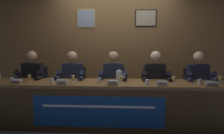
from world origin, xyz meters
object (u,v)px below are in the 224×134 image
Objects in this scene: water_cup_right at (147,82)px; chair_far_right at (195,93)px; conference_table at (111,97)px; nameplate_far_left at (16,81)px; water_pitcher_central at (119,76)px; juice_glass_right at (174,79)px; water_cup_far_left at (12,80)px; juice_glass_left at (73,78)px; nameplate_center at (113,83)px; chair_right at (154,93)px; panelist_right at (156,80)px; panelist_left at (72,79)px; panelist_far_right at (199,80)px; panelist_far_left at (31,79)px; juice_glass_far_left at (29,77)px; juice_glass_center at (122,78)px; nameplate_far_right at (212,84)px; chair_center at (114,92)px; water_cup_center at (99,81)px; chair_far_left at (36,91)px; nameplate_right at (162,83)px; panelist_center at (113,80)px; juice_glass_far_right at (220,79)px; water_cup_far_right at (200,82)px; water_cup_left at (52,81)px; chair_left at (75,92)px.

chair_far_right is at bearing 37.75° from water_cup_right.
chair_far_right is at bearing 23.58° from conference_table.
nameplate_far_left is 1.64m from water_pitcher_central.
water_pitcher_central is at bearing 9.27° from nameplate_far_left.
juice_glass_right reaches higher than water_cup_right.
water_cup_far_left is 0.69× the size of juice_glass_left.
chair_right is (0.73, 0.82, -0.34)m from nameplate_center.
panelist_right is at bearing 14.99° from nameplate_far_left.
panelist_left reaches higher than water_cup_right.
panelist_far_right is at bearing 13.71° from water_pitcher_central.
chair_far_right is at bearing 3.79° from panelist_far_left.
juice_glass_center is (1.51, -0.03, 0.00)m from juice_glass_far_left.
water_cup_right is at bearing -1.58° from water_cup_far_left.
juice_glass_center is 1.36m from nameplate_far_right.
nameplate_far_left is 0.18× the size of chair_far_right.
chair_center reaches higher than juice_glass_left.
nameplate_far_left is at bearing -174.83° from water_cup_center.
water_pitcher_central is at bearing -21.29° from panelist_left.
chair_far_left is at bearing 164.36° from juice_glass_right.
panelist_far_right is 0.62m from nameplate_far_right.
panelist_right is 0.83m from chair_far_right.
panelist_far_right is (0.54, 0.49, -0.10)m from juice_glass_right.
chair_far_left is 1.00× the size of chair_center.
nameplate_right is 0.24m from water_cup_right.
water_cup_right is (0.56, -0.08, 0.27)m from conference_table.
water_cup_right is (-0.41, -0.04, -0.05)m from juice_glass_right.
juice_glass_center is at bearing -71.75° from panelist_center.
panelist_center is (1.64, 0.48, -0.06)m from water_cup_far_left.
water_cup_center is 0.69× the size of juice_glass_far_right.
chair_far_right is 10.76× the size of water_cup_far_right.
nameplate_center is (0.03, -0.62, 0.06)m from panelist_center.
water_cup_right is 1.25m from chair_far_right.
juice_glass_left is at bearing 175.99° from nameplate_far_right.
chair_far_left is 10.76× the size of water_cup_left.
chair_center reaches higher than water_cup_left.
chair_far_left is at bearing 174.96° from panelist_right.
juice_glass_far_right is 1.58m from water_pitcher_central.
nameplate_center is at bearing 179.93° from nameplate_far_right.
panelist_left is 1.00× the size of panelist_right.
juice_glass_center is 1.00× the size of juice_glass_far_right.
panelist_right is (1.51, 0.00, 0.00)m from panelist_left.
chair_far_left is 2.27m from chair_right.
chair_far_right is 1.55m from water_pitcher_central.
water_pitcher_central is at bearing 44.96° from conference_table.
water_cup_center is 0.40× the size of water_pitcher_central.
panelist_far_right is (1.71, 0.49, -0.06)m from water_cup_center.
water_pitcher_central reaches higher than juice_glass_far_left.
chair_far_right is at bearing 0.00° from chair_left.
juice_glass_far_left is at bearing -131.73° from chair_left.
chair_right reaches higher than nameplate_right.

